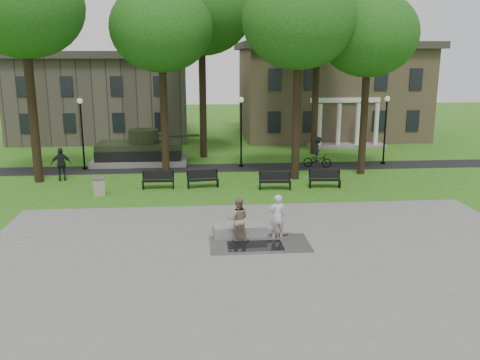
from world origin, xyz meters
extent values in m
plane|color=#2E5B15|center=(0.00, 0.00, 0.00)|extent=(120.00, 120.00, 0.00)
cube|color=gray|center=(0.00, -5.00, 0.01)|extent=(22.00, 16.00, 0.02)
cube|color=black|center=(0.00, 12.00, 0.01)|extent=(44.00, 2.60, 0.01)
cube|color=#9E8460|center=(10.00, 26.00, 4.00)|extent=(16.00, 11.00, 8.00)
cube|color=#38332D|center=(10.00, 26.00, 8.30)|extent=(17.00, 12.00, 0.60)
cube|color=silver|center=(10.00, 20.50, 3.80)|extent=(6.00, 0.30, 0.40)
cube|color=#4C443D|center=(-11.00, 26.50, 3.60)|extent=(15.00, 10.00, 7.20)
cylinder|color=black|center=(-12.00, 9.00, 4.48)|extent=(0.52, 0.52, 8.96)
ellipsoid|color=#165113|center=(-12.00, 9.00, 10.08)|extent=(6.80, 6.80, 5.78)
cylinder|color=black|center=(-4.50, 10.50, 4.00)|extent=(0.48, 0.48, 8.00)
ellipsoid|color=#165113|center=(-4.50, 10.50, 9.00)|extent=(6.20, 6.20, 5.27)
cylinder|color=black|center=(3.50, 8.50, 4.16)|extent=(0.50, 0.50, 8.32)
ellipsoid|color=#165113|center=(3.50, 8.50, 9.36)|extent=(6.60, 6.60, 5.61)
cylinder|color=black|center=(8.00, 9.50, 3.84)|extent=(0.46, 0.46, 7.68)
ellipsoid|color=#165113|center=(8.00, 9.50, 8.64)|extent=(6.00, 6.00, 5.10)
cylinder|color=black|center=(-2.00, 16.00, 4.64)|extent=(0.54, 0.54, 9.28)
ellipsoid|color=#165113|center=(-2.00, 16.00, 10.44)|extent=(7.20, 7.20, 6.12)
cylinder|color=black|center=(6.50, 16.50, 4.32)|extent=(0.50, 0.50, 8.64)
ellipsoid|color=#165113|center=(6.50, 16.50, 9.72)|extent=(6.40, 6.40, 5.44)
cylinder|color=black|center=(-10.00, 12.30, 2.20)|extent=(0.12, 0.12, 4.40)
sphere|color=silver|center=(-10.00, 12.30, 4.55)|extent=(0.36, 0.36, 0.36)
cylinder|color=black|center=(-10.00, 12.30, 0.08)|extent=(0.32, 0.32, 0.16)
cylinder|color=black|center=(0.50, 12.30, 2.20)|extent=(0.12, 0.12, 4.40)
sphere|color=silver|center=(0.50, 12.30, 4.55)|extent=(0.36, 0.36, 0.36)
cylinder|color=black|center=(0.50, 12.30, 0.08)|extent=(0.32, 0.32, 0.16)
cylinder|color=black|center=(10.50, 12.30, 2.20)|extent=(0.12, 0.12, 4.40)
sphere|color=silver|center=(10.50, 12.30, 4.55)|extent=(0.36, 0.36, 0.36)
cylinder|color=black|center=(10.50, 12.30, 0.08)|extent=(0.32, 0.32, 0.16)
cube|color=gray|center=(-6.50, 14.00, 0.20)|extent=(6.50, 3.40, 0.40)
cube|color=#262F19|center=(-6.50, 14.00, 0.95)|extent=(5.80, 2.80, 1.10)
cube|color=black|center=(-6.50, 12.65, 0.75)|extent=(5.80, 0.35, 0.70)
cube|color=black|center=(-6.50, 15.35, 0.75)|extent=(5.80, 0.35, 0.70)
cylinder|color=#262F19|center=(-6.20, 14.00, 1.95)|extent=(2.10, 2.10, 0.90)
cylinder|color=#262F19|center=(-3.90, 14.00, 1.95)|extent=(3.20, 0.18, 0.18)
cube|color=black|center=(-0.26, -2.79, 0.02)|extent=(2.20, 1.20, 0.00)
cube|color=gray|center=(-0.76, -1.44, 0.24)|extent=(2.26, 1.14, 0.45)
cube|color=brown|center=(1.03, -1.67, 0.06)|extent=(0.81, 0.39, 0.07)
imported|color=silver|center=(0.75, -1.90, 0.94)|extent=(0.75, 0.58, 1.84)
imported|color=#91795E|center=(-0.89, -2.14, 0.94)|extent=(0.94, 0.76, 1.83)
imported|color=black|center=(-10.73, 9.30, 1.00)|extent=(1.26, 0.76, 2.00)
imported|color=black|center=(5.65, 11.64, 0.49)|extent=(1.99, 1.17, 0.99)
imported|color=black|center=(5.65, 11.64, 1.27)|extent=(0.89, 1.19, 1.65)
cube|color=black|center=(-4.73, 6.70, 0.45)|extent=(1.80, 0.46, 0.05)
cube|color=black|center=(-4.73, 6.92, 0.75)|extent=(1.80, 0.17, 0.50)
cube|color=black|center=(-5.58, 6.70, 0.23)|extent=(0.06, 0.45, 0.45)
cube|color=black|center=(-3.88, 6.70, 0.23)|extent=(0.06, 0.45, 0.45)
cube|color=black|center=(-2.19, 6.73, 0.45)|extent=(1.85, 0.70, 0.05)
cube|color=black|center=(-2.19, 6.95, 0.75)|extent=(1.80, 0.40, 0.50)
cube|color=black|center=(-3.04, 6.73, 0.23)|extent=(0.12, 0.45, 0.45)
cube|color=black|center=(-1.34, 6.73, 0.23)|extent=(0.12, 0.45, 0.45)
cube|color=black|center=(1.87, 5.95, 0.45)|extent=(1.83, 0.59, 0.05)
cube|color=black|center=(1.87, 6.17, 0.75)|extent=(1.81, 0.29, 0.50)
cube|color=black|center=(1.02, 5.95, 0.23)|extent=(0.09, 0.45, 0.45)
cube|color=black|center=(2.72, 5.95, 0.23)|extent=(0.09, 0.45, 0.45)
cube|color=black|center=(4.78, 6.13, 0.45)|extent=(1.83, 0.58, 0.05)
cube|color=black|center=(4.78, 6.35, 0.75)|extent=(1.81, 0.29, 0.50)
cube|color=black|center=(3.93, 6.13, 0.23)|extent=(0.09, 0.45, 0.45)
cube|color=black|center=(5.63, 6.13, 0.23)|extent=(0.09, 0.45, 0.45)
cube|color=#A19485|center=(-7.85, 5.59, 0.45)|extent=(0.75, 0.75, 0.90)
cube|color=#4C4C4C|center=(-7.85, 5.59, 0.93)|extent=(0.82, 0.82, 0.06)
camera|label=1|loc=(-2.47, -21.60, 7.29)|focal=38.00mm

